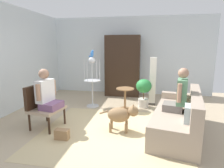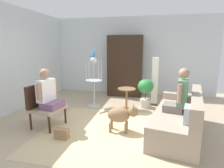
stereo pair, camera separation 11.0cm
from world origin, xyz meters
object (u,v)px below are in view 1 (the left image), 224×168
object	(u,v)px
potted_plant	(144,90)
armoire_cabinet	(123,66)
column_lamp	(153,82)
round_end_table	(125,95)
couch	(179,118)
dog	(121,115)
parrot	(92,54)
armchair	(42,103)
person_on_couch	(179,94)
bird_cage_stand	(92,79)
handbag	(62,134)
person_on_armchair	(47,93)

from	to	relation	value
potted_plant	armoire_cabinet	size ratio (longest dim) A/B	0.39
column_lamp	round_end_table	bearing A→B (deg)	-142.00
couch	column_lamp	size ratio (longest dim) A/B	1.50
couch	column_lamp	xyz separation A→B (m)	(-0.48, 1.82, 0.39)
dog	parrot	xyz separation A→B (m)	(-1.02, 1.45, 1.16)
armchair	person_on_couch	bearing A→B (deg)	4.45
round_end_table	bird_cage_stand	world-z (taller)	bird_cage_stand
couch	person_on_couch	xyz separation A→B (m)	(-0.03, -0.01, 0.49)
handbag	couch	bearing A→B (deg)	17.65
couch	bird_cage_stand	world-z (taller)	bird_cage_stand
armchair	handbag	xyz separation A→B (m)	(0.66, -0.47, -0.43)
couch	dog	bearing A→B (deg)	-172.40
person_on_couch	person_on_armchair	world-z (taller)	person_on_couch
armoire_cabinet	column_lamp	bearing A→B (deg)	-43.51
couch	parrot	distance (m)	2.80
person_on_armchair	bird_cage_stand	xyz separation A→B (m)	(0.51, 1.55, 0.05)
armchair	dog	size ratio (longest dim) A/B	1.15
person_on_couch	bird_cage_stand	xyz separation A→B (m)	(-2.14, 1.31, 0.01)
round_end_table	dog	bearing A→B (deg)	-86.69
round_end_table	potted_plant	world-z (taller)	potted_plant
person_on_armchair	dog	bearing A→B (deg)	3.66
parrot	dog	bearing A→B (deg)	-54.95
parrot	armoire_cabinet	xyz separation A→B (m)	(0.67, 1.48, -0.47)
dog	parrot	size ratio (longest dim) A/B	4.10
couch	armchair	size ratio (longest dim) A/B	2.33
armchair	armoire_cabinet	distance (m)	3.34
couch	handbag	distance (m)	2.30
round_end_table	parrot	xyz separation A→B (m)	(-0.94, 0.06, 1.12)
person_on_armchair	dog	size ratio (longest dim) A/B	1.05
couch	person_on_couch	size ratio (longest dim) A/B	2.48
dog	bird_cage_stand	world-z (taller)	bird_cage_stand
column_lamp	armoire_cabinet	xyz separation A→B (m)	(-1.01, 0.96, 0.35)
potted_plant	armchair	bearing A→B (deg)	-140.25
couch	bird_cage_stand	bearing A→B (deg)	149.13
armchair	round_end_table	xyz separation A→B (m)	(1.61, 1.46, -0.13)
person_on_couch	parrot	bearing A→B (deg)	148.39
parrot	potted_plant	xyz separation A→B (m)	(1.44, 0.23, -1.01)
dog	handbag	world-z (taller)	dog
potted_plant	armoire_cabinet	world-z (taller)	armoire_cabinet
bird_cage_stand	column_lamp	xyz separation A→B (m)	(1.70, 0.52, -0.11)
round_end_table	armchair	bearing A→B (deg)	-137.76
dog	armoire_cabinet	xyz separation A→B (m)	(-0.35, 2.93, 0.69)
couch	column_lamp	distance (m)	1.92
round_end_table	parrot	distance (m)	1.47
round_end_table	armoire_cabinet	xyz separation A→B (m)	(-0.27, 1.55, 0.65)
round_end_table	column_lamp	bearing A→B (deg)	38.00
person_on_couch	armoire_cabinet	size ratio (longest dim) A/B	0.41
person_on_armchair	potted_plant	world-z (taller)	person_on_armchair
round_end_table	column_lamp	distance (m)	1.00
person_on_couch	person_on_armchair	xyz separation A→B (m)	(-2.66, -0.24, -0.04)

